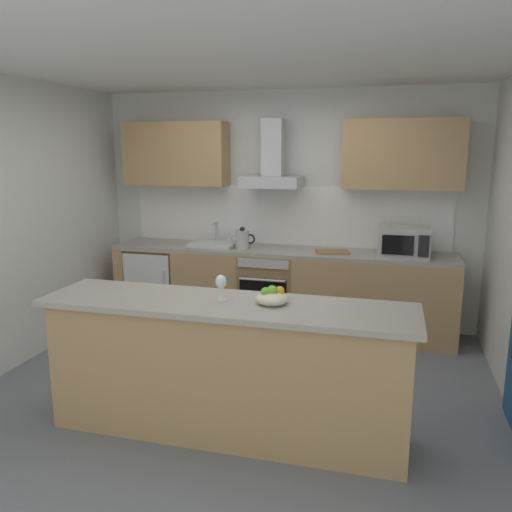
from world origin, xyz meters
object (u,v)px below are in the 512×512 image
Objects in this scene: oven at (269,288)px; chopping_board at (333,252)px; sink at (213,244)px; range_hood at (273,166)px; wine_glass at (221,283)px; refrigerator at (158,283)px; microwave at (404,242)px; kettle at (242,239)px; fruit_bowl at (272,297)px.

chopping_board reaches higher than oven.
sink reaches higher than oven.
range_hood is (0.65, 0.12, 0.86)m from sink.
oven is 1.11× the size of range_hood.
sink is 2.31m from wine_glass.
oven is 1.34m from refrigerator.
microwave is 2.05m from sink.
chopping_board is (-0.71, 0.00, -0.14)m from microwave.
kettle reaches higher than wine_glass.
microwave is at bearing 0.20° from kettle.
microwave is (2.74, -0.03, 0.62)m from refrigerator.
fruit_bowl reaches higher than oven.
refrigerator is 2.71m from wine_glass.
fruit_bowl is (0.82, -2.09, -0.00)m from kettle.
kettle is at bearing -179.80° from microwave.
range_hood is at bearing 29.01° from kettle.
wine_glass is (0.18, -2.27, -0.70)m from range_hood.
kettle is (-0.29, -0.03, 0.55)m from oven.
range_hood is 2.45m from fruit_bowl.
fruit_bowl reaches higher than chopping_board.
kettle is at bearing -7.25° from sink.
oven is 1.33m from range_hood.
range_hood is 2.12× the size of chopping_board.
wine_glass is (1.52, -2.14, 0.66)m from refrigerator.
kettle is at bearing -179.42° from chopping_board.
fruit_bowl is at bearing -68.49° from kettle.
kettle is 1.31× the size of fruit_bowl.
wine_glass reaches higher than chopping_board.
fruit_bowl is at bearing -76.77° from range_hood.
refrigerator is at bearing 178.30° from kettle.
sink is at bearing 178.51° from chopping_board.
oven is at bearing -90.00° from range_hood.
sink is 1.33m from chopping_board.
microwave is 2.81× the size of wine_glass.
sink is at bearing 1.13° from refrigerator.
oven is at bearing 178.86° from microwave.
chopping_board reaches higher than refrigerator.
range_hood is (1.34, 0.13, 1.36)m from refrigerator.
microwave reaches higher than wine_glass.
sink reaches higher than wine_glass.
wine_glass is at bearing -77.33° from kettle.
sink is at bearing 110.97° from wine_glass.
microwave is 1.47× the size of chopping_board.
kettle is (1.05, -0.03, 0.58)m from refrigerator.
oven reaches higher than refrigerator.
oven is 1.52m from microwave.
fruit_bowl is (0.35, 0.02, -0.08)m from wine_glass.
sink is 0.36m from kettle.
wine_glass is (0.47, -2.11, 0.08)m from kettle.
range_hood reaches higher than fruit_bowl.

